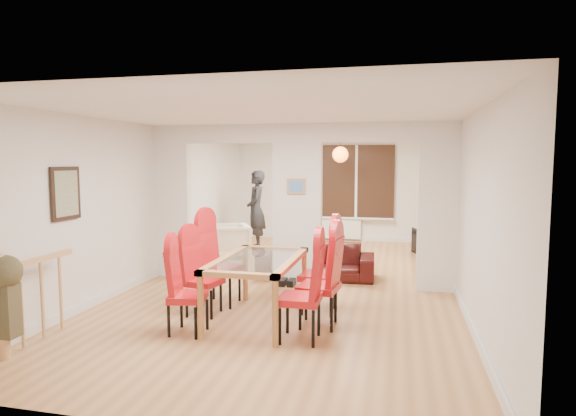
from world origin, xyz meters
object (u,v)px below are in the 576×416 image
(dining_chair_lb, at_px, (204,275))
(dining_chair_rb, at_px, (318,280))
(dining_chair_ra, at_px, (300,291))
(television, at_px, (416,243))
(person, at_px, (256,210))
(dining_table, at_px, (258,289))
(dining_chair_la, at_px, (188,290))
(coffee_table, at_px, (322,249))
(dining_chair_rc, at_px, (319,270))
(bottle, at_px, (319,240))
(dining_chair_lc, at_px, (221,263))
(bowl, at_px, (320,243))
(armchair, at_px, (230,241))
(sofa, at_px, (316,261))

(dining_chair_lb, height_order, dining_chair_rb, dining_chair_rb)
(dining_chair_ra, bearing_deg, television, 74.49)
(person, bearing_deg, dining_table, -1.62)
(dining_chair_rb, bearing_deg, dining_chair_la, -150.28)
(dining_chair_rb, bearing_deg, dining_chair_ra, -96.36)
(coffee_table, bearing_deg, dining_chair_rc, -81.77)
(bottle, bearing_deg, dining_chair_lc, -101.25)
(dining_chair_rc, xyz_separation_m, bowl, (-0.63, 4.00, -0.34))
(armchair, bearing_deg, person, 140.21)
(dining_chair_rc, height_order, coffee_table, dining_chair_rc)
(dining_chair_rc, relative_size, sofa, 0.58)
(coffee_table, bearing_deg, person, 168.86)
(dining_chair_la, relative_size, bottle, 4.00)
(dining_chair_lb, bearing_deg, coffee_table, 90.89)
(dining_chair_la, distance_m, dining_chair_ra, 1.31)
(dining_chair_lc, xyz_separation_m, dining_chair_ra, (1.35, -1.09, -0.03))
(dining_chair_la, height_order, dining_chair_rc, dining_chair_rc)
(dining_chair_la, relative_size, dining_chair_ra, 0.91)
(dining_table, relative_size, dining_chair_rc, 1.49)
(dining_chair_lc, bearing_deg, dining_chair_lb, -84.24)
(dining_chair_rc, distance_m, bowl, 4.06)
(bottle, bearing_deg, bowl, 91.60)
(dining_chair_lc, relative_size, armchair, 1.54)
(dining_chair_la, height_order, coffee_table, dining_chair_la)
(dining_chair_la, xyz_separation_m, bowl, (0.72, 5.13, -0.28))
(dining_chair_la, distance_m, bowl, 5.19)
(dining_chair_la, bearing_deg, sofa, 60.44)
(dining_chair_lb, distance_m, coffee_table, 4.51)
(dining_chair_lc, distance_m, dining_chair_rc, 1.39)
(dining_chair_lb, xyz_separation_m, sofa, (1.08, 2.32, -0.23))
(dining_table, height_order, dining_chair_ra, dining_chair_ra)
(dining_chair_rb, relative_size, dining_chair_rc, 0.99)
(sofa, bearing_deg, dining_chair_la, -111.02)
(dining_chair_rb, distance_m, coffee_table, 4.58)
(armchair, bearing_deg, dining_chair_lb, -12.89)
(dining_table, bearing_deg, dining_chair_ra, -40.31)
(dining_chair_lb, height_order, coffee_table, dining_chair_lb)
(dining_chair_lc, bearing_deg, dining_table, -25.10)
(coffee_table, bearing_deg, dining_chair_la, -98.70)
(armchair, bearing_deg, dining_chair_rc, 9.44)
(person, height_order, bowl, person)
(dining_chair_la, bearing_deg, dining_chair_lb, 86.41)
(sofa, relative_size, bowl, 8.71)
(sofa, distance_m, television, 2.93)
(dining_chair_la, height_order, sofa, dining_chair_la)
(dining_chair_lc, xyz_separation_m, bowl, (0.76, 3.96, -0.36))
(dining_chair_lc, relative_size, television, 1.26)
(dining_chair_lc, xyz_separation_m, dining_chair_rb, (1.47, -0.58, -0.02))
(dining_chair_rb, height_order, dining_chair_rc, dining_chair_rc)
(armchair, xyz_separation_m, bowl, (1.76, 0.82, -0.12))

